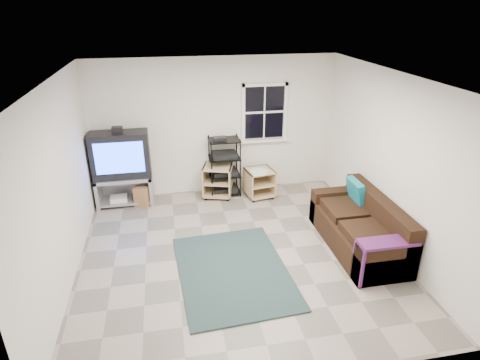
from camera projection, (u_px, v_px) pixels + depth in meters
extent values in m
plane|color=gray|center=(237.00, 253.00, 6.04)|extent=(4.60, 4.60, 0.00)
plane|color=white|center=(237.00, 78.00, 4.98)|extent=(4.60, 4.60, 0.00)
plane|color=silver|center=(215.00, 127.00, 7.57)|extent=(4.60, 0.00, 4.60)
plane|color=silver|center=(285.00, 278.00, 3.45)|extent=(4.60, 0.00, 4.60)
plane|color=silver|center=(60.00, 188.00, 5.11)|extent=(0.00, 4.60, 4.60)
plane|color=silver|center=(390.00, 163.00, 5.90)|extent=(0.00, 4.60, 4.60)
cube|color=black|center=(264.00, 112.00, 7.62)|extent=(0.80, 0.01, 1.02)
cube|color=white|center=(265.00, 85.00, 7.39)|extent=(0.88, 0.06, 0.06)
cube|color=white|center=(264.00, 140.00, 7.81)|extent=(0.98, 0.14, 0.05)
cube|color=white|center=(243.00, 113.00, 7.53)|extent=(0.06, 0.06, 1.10)
cube|color=white|center=(285.00, 111.00, 7.67)|extent=(0.06, 0.06, 1.10)
cube|color=white|center=(264.00, 112.00, 7.60)|extent=(0.78, 0.04, 0.04)
cube|color=#95959D|center=(124.00, 177.00, 7.33)|extent=(1.01, 0.51, 0.06)
cube|color=#95959D|center=(98.00, 192.00, 7.35)|extent=(0.06, 0.51, 0.56)
cube|color=#95959D|center=(151.00, 188.00, 7.52)|extent=(0.06, 0.51, 0.56)
cube|color=#95959D|center=(126.00, 200.00, 7.52)|extent=(0.89, 0.47, 0.04)
cube|color=#95959D|center=(126.00, 185.00, 7.64)|extent=(1.01, 0.04, 0.56)
cube|color=silver|center=(119.00, 198.00, 7.44)|extent=(0.30, 0.24, 0.08)
cube|color=black|center=(138.00, 196.00, 7.54)|extent=(0.20, 0.18, 0.06)
cube|color=black|center=(121.00, 155.00, 7.15)|extent=(1.01, 0.42, 0.83)
cube|color=#1E4CFF|center=(119.00, 158.00, 6.95)|extent=(0.83, 0.01, 0.56)
cube|color=black|center=(117.00, 130.00, 6.96)|extent=(0.18, 0.13, 0.10)
cylinder|color=black|center=(212.00, 171.00, 7.46)|extent=(0.02, 0.02, 1.16)
cylinder|color=black|center=(240.00, 169.00, 7.55)|extent=(0.02, 0.02, 1.16)
cylinder|color=black|center=(209.00, 164.00, 7.80)|extent=(0.02, 0.02, 1.16)
cylinder|color=black|center=(237.00, 162.00, 7.90)|extent=(0.02, 0.02, 1.16)
cube|color=black|center=(225.00, 191.00, 7.90)|extent=(0.58, 0.42, 0.02)
cube|color=black|center=(225.00, 188.00, 7.87)|extent=(0.45, 0.34, 0.10)
cube|color=black|center=(225.00, 175.00, 7.75)|extent=(0.58, 0.42, 0.02)
cube|color=black|center=(225.00, 172.00, 7.73)|extent=(0.45, 0.34, 0.10)
cube|color=black|center=(224.00, 158.00, 7.61)|extent=(0.58, 0.42, 0.02)
cube|color=black|center=(224.00, 155.00, 7.58)|extent=(0.45, 0.34, 0.10)
cube|color=black|center=(224.00, 140.00, 7.46)|extent=(0.58, 0.42, 0.02)
cube|color=tan|center=(218.00, 166.00, 7.60)|extent=(0.66, 0.66, 0.02)
cube|color=tan|center=(218.00, 192.00, 7.82)|extent=(0.66, 0.66, 0.02)
cube|color=tan|center=(205.00, 179.00, 7.73)|extent=(0.17, 0.51, 0.57)
cube|color=tan|center=(231.00, 180.00, 7.69)|extent=(0.17, 0.51, 0.57)
cube|color=tan|center=(220.00, 174.00, 7.94)|extent=(0.47, 0.16, 0.57)
cube|color=tan|center=(218.00, 181.00, 7.72)|extent=(0.60, 0.62, 0.02)
cylinder|color=black|center=(206.00, 198.00, 7.66)|extent=(0.05, 0.05, 0.05)
cylinder|color=black|center=(230.00, 190.00, 8.01)|extent=(0.05, 0.05, 0.05)
cube|color=tan|center=(260.00, 171.00, 7.60)|extent=(0.57, 0.57, 0.02)
cube|color=tan|center=(259.00, 193.00, 7.79)|extent=(0.57, 0.57, 0.02)
cube|color=tan|center=(248.00, 184.00, 7.62)|extent=(0.10, 0.49, 0.50)
cube|color=tan|center=(271.00, 180.00, 7.77)|extent=(0.10, 0.49, 0.50)
cube|color=tan|center=(255.00, 177.00, 7.90)|extent=(0.45, 0.10, 0.50)
cube|color=tan|center=(259.00, 183.00, 7.70)|extent=(0.52, 0.54, 0.02)
cylinder|color=black|center=(254.00, 201.00, 7.58)|extent=(0.05, 0.05, 0.05)
cylinder|color=black|center=(264.00, 189.00, 8.04)|extent=(0.05, 0.05, 0.05)
cylinder|color=silver|center=(259.00, 172.00, 7.48)|extent=(0.35, 0.35, 0.03)
cube|color=black|center=(357.00, 235.00, 6.14)|extent=(0.85, 1.89, 0.40)
cube|color=black|center=(380.00, 210.00, 6.03)|extent=(0.23, 1.89, 0.41)
cube|color=black|center=(336.00, 205.00, 6.84)|extent=(0.85, 0.23, 0.59)
cube|color=black|center=(386.00, 262.00, 5.35)|extent=(0.85, 0.23, 0.59)
cube|color=black|center=(366.00, 234.00, 5.68)|extent=(0.57, 0.68, 0.12)
cube|color=black|center=(344.00, 209.00, 6.36)|extent=(0.57, 0.68, 0.12)
cube|color=teal|center=(356.00, 192.00, 6.44)|extent=(0.19, 0.45, 0.39)
cube|color=#0D2296|center=(388.00, 242.00, 5.22)|extent=(0.78, 0.28, 0.04)
cube|color=#0D2296|center=(358.00, 264.00, 5.28)|extent=(0.04, 0.28, 0.55)
cube|color=black|center=(233.00, 271.00, 5.63)|extent=(1.60, 2.13, 0.02)
cube|color=#9A6645|center=(142.00, 197.00, 7.37)|extent=(0.31, 0.26, 0.38)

